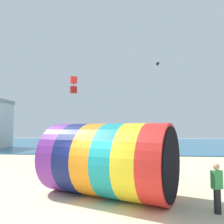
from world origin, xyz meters
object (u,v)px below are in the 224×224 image
kite_handler (217,188)px  giant_inflatable_tube (108,159)px  kite_red_box (73,85)px  kite_black_parafoil (158,64)px

kite_handler → giant_inflatable_tube: bearing=158.5°
kite_red_box → kite_handler: bearing=-49.1°
giant_inflatable_tube → kite_red_box: bearing=116.6°
kite_black_parafoil → kite_red_box: size_ratio=0.64×
giant_inflatable_tube → kite_red_box: size_ratio=4.54×
giant_inflatable_tube → kite_handler: bearing=-21.5°
kite_handler → kite_red_box: 12.97m
kite_black_parafoil → kite_handler: bearing=-89.2°
giant_inflatable_tube → kite_black_parafoil: 16.29m
kite_handler → kite_black_parafoil: (-0.21, 15.07, 9.01)m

